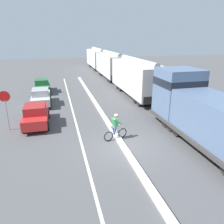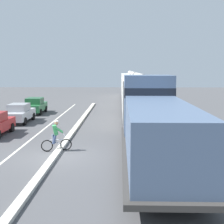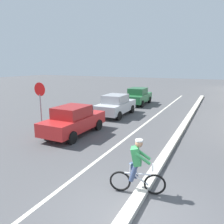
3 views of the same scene
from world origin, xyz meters
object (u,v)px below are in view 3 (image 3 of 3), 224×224
parked_car_red (74,120)px  parked_car_silver (116,105)px  parked_car_green (138,96)px  cyclist (137,168)px  stop_sign (40,98)px

parked_car_red → parked_car_silver: size_ratio=0.99×
parked_car_red → parked_car_green: (0.00, 10.61, 0.00)m
parked_car_red → cyclist: size_ratio=2.45×
parked_car_green → cyclist: cyclist is taller
parked_car_green → stop_sign: size_ratio=1.48×
stop_sign → parked_car_silver: bearing=71.4°
parked_car_silver → stop_sign: 6.25m
parked_car_red → stop_sign: bearing=-164.2°
parked_car_red → stop_sign: (-1.85, -0.52, 1.21)m
parked_car_red → parked_car_green: size_ratio=0.99×
parked_car_silver → stop_sign: stop_sign is taller
parked_car_silver → parked_car_green: (-0.11, 5.32, 0.00)m
parked_car_red → parked_car_green: 10.61m
parked_car_silver → cyclist: cyclist is taller
stop_sign → parked_car_green: bearing=80.5°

